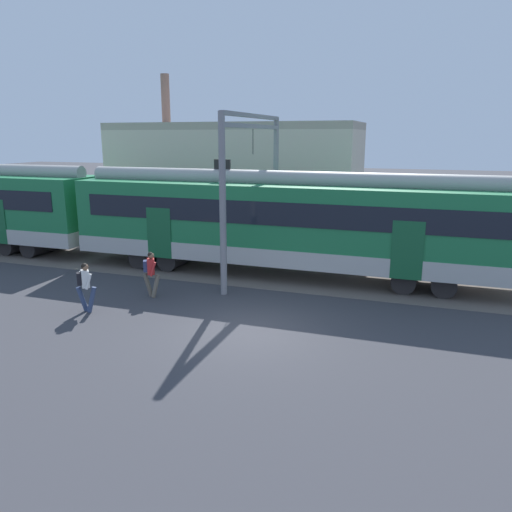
% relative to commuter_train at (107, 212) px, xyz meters
% --- Properties ---
extents(ground_plane, '(160.00, 160.00, 0.00)m').
position_rel_commuter_train_xyz_m(ground_plane, '(9.28, -6.25, -2.25)').
color(ground_plane, '#38383D').
extents(track_bed, '(80.00, 4.40, 0.01)m').
position_rel_commuter_train_xyz_m(track_bed, '(-2.48, 0.00, -2.25)').
color(track_bed, '#605951').
rests_on(track_bed, ground).
extents(commuter_train, '(38.05, 3.07, 4.73)m').
position_rel_commuter_train_xyz_m(commuter_train, '(0.00, 0.00, 0.00)').
color(commuter_train, '#B7B7B2').
rests_on(commuter_train, ground).
extents(pedestrian_white, '(0.69, 0.50, 1.67)m').
position_rel_commuter_train_xyz_m(pedestrian_white, '(3.63, -6.47, -1.26)').
color(pedestrian_white, navy).
rests_on(pedestrian_white, ground).
extents(pedestrian_red, '(0.71, 0.51, 1.67)m').
position_rel_commuter_train_xyz_m(pedestrian_red, '(4.83, -4.38, -1.26)').
color(pedestrian_red, '#6B6051').
rests_on(pedestrian_red, ground).
extents(catenary_gantry, '(0.24, 6.64, 6.53)m').
position_rel_commuter_train_xyz_m(catenary_gantry, '(7.17, 0.00, 2.06)').
color(catenary_gantry, gray).
rests_on(catenary_gantry, ground).
extents(background_building, '(14.26, 5.00, 9.20)m').
position_rel_commuter_train_xyz_m(background_building, '(3.20, 7.82, 0.95)').
color(background_building, beige).
rests_on(background_building, ground).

